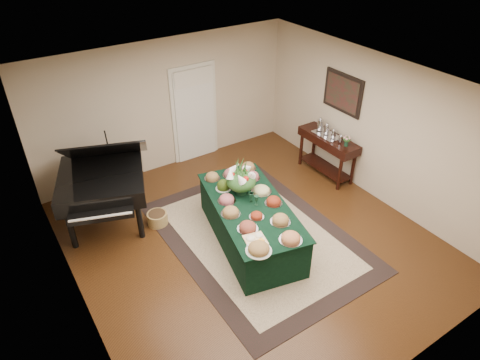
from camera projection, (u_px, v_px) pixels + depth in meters
ground at (250, 239)px, 7.29m from camera, size 6.00×6.00×0.00m
area_rug at (256, 236)px, 7.35m from camera, size 2.73×3.83×0.01m
kitchen_doorway at (195, 114)px, 9.07m from camera, size 1.05×0.07×2.10m
buffet_table at (250, 223)px, 7.08m from camera, size 1.60×2.54×0.74m
food_platters at (250, 203)px, 6.84m from camera, size 1.43×2.33×0.14m
cutting_board at (255, 238)px, 6.16m from camera, size 0.36×0.36×0.10m
green_goblets at (253, 198)px, 6.87m from camera, size 0.10×0.20×0.18m
floral_centerpiece at (241, 178)px, 6.99m from camera, size 0.51×0.51×0.51m
grand_piano at (102, 180)px, 7.24m from camera, size 1.91×2.01×1.73m
wicker_basket at (158, 219)px, 7.58m from camera, size 0.36×0.36×0.22m
mahogany_sideboard at (328, 145)px, 8.65m from camera, size 0.45×1.37×0.88m
tea_service at (328, 131)px, 8.50m from camera, size 0.34×0.74×0.30m
pink_bouquet at (347, 140)px, 8.14m from camera, size 0.16×0.16×0.21m
wall_painting at (343, 93)px, 8.16m from camera, size 0.05×0.95×0.75m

